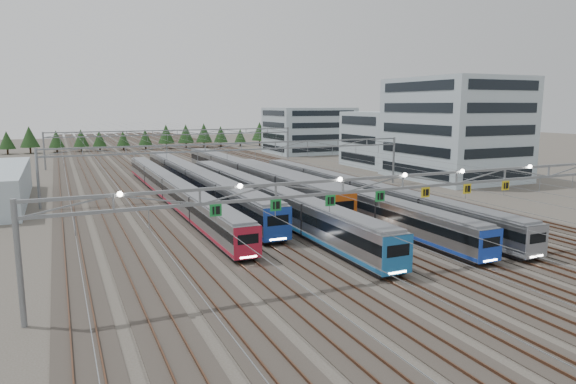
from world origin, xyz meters
name	(u,v)px	position (x,y,z in m)	size (l,w,h in m)	color
ground	(400,268)	(0.00, 0.00, 0.00)	(400.00, 400.00, 0.00)	#47423A
track_bed	(165,152)	(0.00, 100.00, 1.49)	(54.00, 260.00, 5.42)	#2D2823
train_a	(172,189)	(-11.25, 37.44, 1.91)	(2.55, 63.14, 3.32)	black
train_b	(195,181)	(-6.75, 41.92, 2.19)	(2.98, 63.86, 3.89)	black
train_c	(263,197)	(-2.25, 25.52, 2.09)	(2.82, 56.65, 3.67)	black
train_d	(247,175)	(2.25, 43.89, 2.31)	(3.16, 62.00, 4.12)	black
train_e	(320,192)	(6.75, 27.02, 1.90)	(2.54, 60.58, 3.30)	black
train_f	(358,192)	(11.25, 24.65, 1.93)	(2.58, 57.31, 3.36)	black
gantry_near	(403,185)	(-0.05, -0.12, 7.09)	(56.36, 0.61, 8.08)	gray
gantry_mid	(241,152)	(0.00, 40.00, 6.39)	(56.36, 0.36, 8.00)	gray
gantry_far	(177,136)	(0.00, 85.00, 6.39)	(56.36, 0.36, 8.00)	gray
depot_bldg_south	(454,129)	(41.41, 40.15, 9.18)	(18.00, 22.00, 18.37)	#9EB1BC
depot_bldg_mid	(385,139)	(40.98, 61.50, 6.03)	(14.00, 16.00, 12.06)	#9EB1BC
depot_bldg_north	(309,130)	(40.48, 98.25, 6.41)	(22.00, 18.00, 12.82)	#9EB1BC
treeline	(144,136)	(-0.90, 128.63, 4.23)	(93.80, 5.60, 7.02)	#332114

